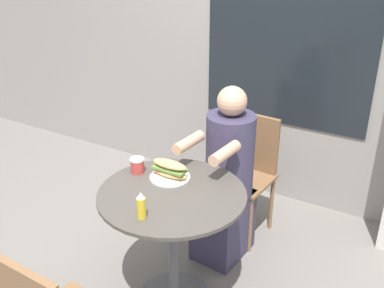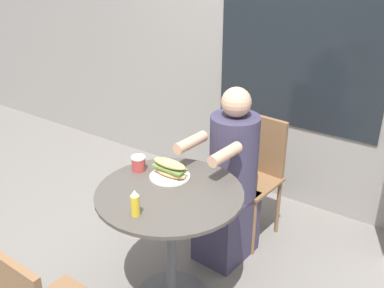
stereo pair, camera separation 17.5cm
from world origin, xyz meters
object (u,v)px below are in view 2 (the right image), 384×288
at_px(cafe_table, 170,222).
at_px(drink_cup, 139,163).
at_px(sandwich_on_plate, 170,170).
at_px(condiment_bottle, 134,203).
at_px(diner_chair, 256,166).
at_px(seated_diner, 230,187).

bearing_deg(cafe_table, drink_cup, 162.81).
height_order(sandwich_on_plate, condiment_bottle, condiment_bottle).
xyz_separation_m(diner_chair, drink_cup, (-0.35, -0.83, 0.27)).
height_order(cafe_table, seated_diner, seated_diner).
bearing_deg(cafe_table, condiment_bottle, -91.00).
height_order(cafe_table, diner_chair, diner_chair).
xyz_separation_m(diner_chair, sandwich_on_plate, (-0.15, -0.79, 0.28)).
bearing_deg(drink_cup, diner_chair, 66.94).
bearing_deg(drink_cup, seated_diner, 54.71).
height_order(cafe_table, drink_cup, drink_cup).
height_order(sandwich_on_plate, drink_cup, sandwich_on_plate).
relative_size(cafe_table, seated_diner, 0.68).
height_order(diner_chair, condiment_bottle, condiment_bottle).
xyz_separation_m(cafe_table, condiment_bottle, (-0.00, -0.27, 0.26)).
relative_size(seated_diner, drink_cup, 13.52).
bearing_deg(condiment_bottle, drink_cup, 128.53).
xyz_separation_m(cafe_table, diner_chair, (0.06, 0.92, -0.03)).
height_order(drink_cup, condiment_bottle, condiment_bottle).
xyz_separation_m(diner_chair, seated_diner, (-0.01, -0.34, -0.00)).
distance_m(seated_diner, drink_cup, 0.65).
height_order(seated_diner, sandwich_on_plate, seated_diner).
relative_size(cafe_table, sandwich_on_plate, 3.48).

